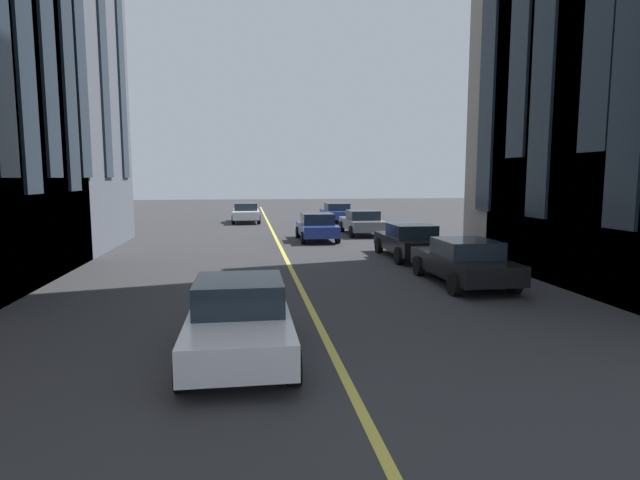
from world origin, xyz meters
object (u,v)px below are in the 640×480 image
car_blue_parked_a (317,227)px  car_blue_mid (337,212)px  car_black_oncoming (410,240)px  car_white_near (246,213)px  car_grey_parked_b (362,222)px  car_white_trailing (239,319)px  car_black_far (464,261)px

car_blue_parked_a → car_blue_mid: size_ratio=0.89×
car_blue_parked_a → car_blue_mid: (10.53, -2.88, 0.00)m
car_black_oncoming → car_white_near: 18.47m
car_grey_parked_b → car_white_near: same height
car_blue_mid → car_white_trailing: bearing=166.4°
car_white_trailing → car_blue_parked_a: bearing=-12.6°
car_blue_mid → car_white_near: bearing=84.1°
car_blue_parked_a → car_black_far: (-11.19, -2.88, 0.00)m
car_white_near → car_black_oncoming: bearing=-159.6°
car_blue_parked_a → car_black_far: size_ratio=0.89×
car_black_far → car_white_trailing: size_ratio=1.13×
car_blue_parked_a → car_white_near: 11.75m
car_grey_parked_b → car_white_trailing: bearing=160.9°
car_white_near → car_grey_parked_b: bearing=-143.8°
car_grey_parked_b → car_black_oncoming: 8.49m
car_grey_parked_b → car_blue_mid: 8.15m
car_white_trailing → car_white_near: 27.78m
car_white_near → car_blue_parked_a: bearing=-162.3°
car_white_near → car_black_far: bearing=-163.9°
car_grey_parked_b → car_black_oncoming: size_ratio=1.00×
car_blue_mid → car_white_near: (0.66, 6.45, 0.00)m
car_black_oncoming → car_blue_mid: bearing=0.0°
car_blue_mid → car_black_oncoming: bearing=180.0°
car_black_far → car_black_oncoming: same height
car_blue_parked_a → car_white_near: (11.19, 3.57, 0.00)m
car_grey_parked_b → car_blue_mid: bearing=0.0°
car_black_far → car_blue_mid: same height
car_black_oncoming → car_white_near: (17.30, 6.45, 0.00)m
car_black_oncoming → car_blue_mid: size_ratio=1.00×
car_grey_parked_b → car_black_oncoming: same height
car_black_oncoming → car_grey_parked_b: bearing=0.0°
car_white_near → car_blue_mid: bearing=-95.9°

